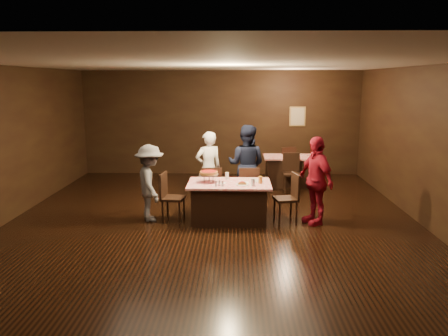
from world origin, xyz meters
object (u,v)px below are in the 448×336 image
(main_table, at_px, (229,202))
(diner_navy_hoodie, at_px, (246,165))
(chair_far_left, at_px, (211,188))
(glass_front_right, at_px, (253,182))
(glass_amber, at_px, (260,180))
(chair_end_right, at_px, (286,198))
(pizza_stand, at_px, (209,173))
(plate_empty, at_px, (257,181))
(chair_back_far, at_px, (286,163))
(chair_back_near, at_px, (292,173))
(back_table, at_px, (288,171))
(diner_white_jacket, at_px, (208,168))
(diner_red_shirt, at_px, (315,180))
(diner_grey_knit, at_px, (150,183))
(chair_end_left, at_px, (173,197))
(chair_far_right, at_px, (249,188))
(glass_back, at_px, (227,176))

(main_table, bearing_deg, diner_navy_hoodie, 74.17)
(chair_far_left, bearing_deg, diner_navy_hoodie, -154.21)
(glass_front_right, distance_m, glass_amber, 0.25)
(chair_end_right, distance_m, pizza_stand, 1.57)
(plate_empty, bearing_deg, chair_back_far, 74.68)
(chair_back_near, distance_m, glass_amber, 2.58)
(back_table, relative_size, plate_empty, 5.20)
(diner_white_jacket, xyz_separation_m, diner_red_shirt, (2.12, -1.27, 0.03))
(chair_back_near, distance_m, diner_grey_knit, 3.85)
(back_table, height_order, chair_back_near, chair_back_near)
(chair_far_left, distance_m, chair_end_left, 1.03)
(glass_front_right, xyz_separation_m, glass_amber, (0.15, 0.20, 0.00))
(chair_far_left, xyz_separation_m, chair_far_right, (0.80, 0.00, 0.00))
(chair_end_right, relative_size, diner_grey_knit, 0.63)
(chair_back_near, distance_m, plate_empty, 2.40)
(chair_far_left, height_order, plate_empty, chair_far_left)
(chair_far_left, height_order, chair_end_left, same)
(diner_white_jacket, xyz_separation_m, pizza_stand, (0.08, -1.13, 0.14))
(chair_end_left, distance_m, glass_amber, 1.74)
(diner_red_shirt, bearing_deg, plate_empty, -126.83)
(diner_white_jacket, height_order, diner_red_shirt, diner_red_shirt)
(diner_grey_knit, bearing_deg, diner_white_jacket, -63.31)
(plate_empty, bearing_deg, chair_far_left, 147.72)
(chair_far_right, bearing_deg, chair_end_left, 25.47)
(chair_end_left, bearing_deg, main_table, -82.03)
(plate_empty, xyz_separation_m, glass_back, (-0.60, 0.15, 0.06))
(glass_back, bearing_deg, chair_far_right, 45.00)
(diner_grey_knit, bearing_deg, diner_navy_hoodie, -77.62)
(back_table, xyz_separation_m, glass_back, (-1.55, -2.74, 0.46))
(glass_amber, bearing_deg, chair_far_right, 104.04)
(chair_end_left, height_order, pizza_stand, pizza_stand)
(back_table, relative_size, diner_white_jacket, 0.80)
(chair_back_near, height_order, diner_navy_hoodie, diner_navy_hoodie)
(diner_grey_knit, xyz_separation_m, glass_front_right, (2.00, -0.25, 0.09))
(plate_empty, bearing_deg, diner_white_jacket, 135.03)
(glass_amber, bearing_deg, diner_navy_hoodie, 100.56)
(chair_far_left, xyz_separation_m, plate_empty, (0.95, -0.60, 0.30))
(chair_far_left, distance_m, glass_front_right, 1.36)
(chair_back_far, xyz_separation_m, plate_empty, (-0.95, -3.49, 0.30))
(main_table, bearing_deg, pizza_stand, 172.87)
(chair_back_near, bearing_deg, diner_red_shirt, -86.05)
(chair_far_right, relative_size, chair_end_left, 1.00)
(diner_red_shirt, distance_m, glass_amber, 1.05)
(diner_navy_hoodie, distance_m, pizza_stand, 1.43)
(chair_far_left, height_order, glass_amber, chair_far_left)
(diner_navy_hoodie, bearing_deg, back_table, -105.47)
(chair_end_right, distance_m, glass_amber, 0.62)
(diner_navy_hoodie, bearing_deg, chair_end_left, 58.19)
(plate_empty, relative_size, glass_amber, 1.79)
(back_table, bearing_deg, chair_back_far, 90.00)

